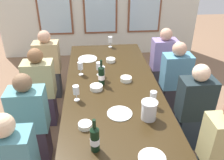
% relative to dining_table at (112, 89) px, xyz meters
% --- Properties ---
extents(ground_plane, '(12.00, 12.00, 0.00)m').
position_rel_dining_table_xyz_m(ground_plane, '(0.00, 0.00, -0.68)').
color(ground_plane, brown).
extents(dining_table, '(1.10, 2.62, 0.74)m').
position_rel_dining_table_xyz_m(dining_table, '(0.00, 0.00, 0.00)').
color(dining_table, black).
rests_on(dining_table, ground).
extents(white_plate_0, '(0.28, 0.28, 0.01)m').
position_rel_dining_table_xyz_m(white_plate_0, '(-0.29, 0.77, 0.06)').
color(white_plate_0, white).
rests_on(white_plate_0, dining_table).
extents(white_plate_1, '(0.22, 0.22, 0.01)m').
position_rel_dining_table_xyz_m(white_plate_1, '(0.20, -1.16, 0.06)').
color(white_plate_1, white).
rests_on(white_plate_1, dining_table).
extents(white_plate_2, '(0.25, 0.25, 0.01)m').
position_rel_dining_table_xyz_m(white_plate_2, '(0.02, -0.57, 0.06)').
color(white_plate_2, white).
rests_on(white_plate_2, dining_table).
extents(metal_pitcher, '(0.16, 0.16, 0.19)m').
position_rel_dining_table_xyz_m(metal_pitcher, '(0.28, -0.67, 0.16)').
color(metal_pitcher, silver).
rests_on(metal_pitcher, dining_table).
extents(wine_bottle_0, '(0.08, 0.08, 0.31)m').
position_rel_dining_table_xyz_m(wine_bottle_0, '(-0.12, 0.02, 0.18)').
color(wine_bottle_0, black).
rests_on(wine_bottle_0, dining_table).
extents(wine_bottle_1, '(0.08, 0.08, 0.31)m').
position_rel_dining_table_xyz_m(wine_bottle_1, '(-0.23, -1.02, 0.18)').
color(wine_bottle_1, black).
rests_on(wine_bottle_1, dining_table).
extents(tasting_bowl_0, '(0.14, 0.14, 0.05)m').
position_rel_dining_table_xyz_m(tasting_bowl_0, '(0.18, 0.07, 0.09)').
color(tasting_bowl_0, white).
rests_on(tasting_bowl_0, dining_table).
extents(tasting_bowl_1, '(0.13, 0.13, 0.05)m').
position_rel_dining_table_xyz_m(tasting_bowl_1, '(-0.32, -0.74, 0.08)').
color(tasting_bowl_1, white).
rests_on(tasting_bowl_1, dining_table).
extents(tasting_bowl_2, '(0.15, 0.15, 0.05)m').
position_rel_dining_table_xyz_m(tasting_bowl_2, '(-0.19, -0.09, 0.08)').
color(tasting_bowl_2, white).
rests_on(tasting_bowl_2, dining_table).
extents(tasting_bowl_3, '(0.13, 0.13, 0.05)m').
position_rel_dining_table_xyz_m(tasting_bowl_3, '(0.04, 0.64, 0.08)').
color(tasting_bowl_3, white).
rests_on(tasting_bowl_3, dining_table).
extents(wine_glass_0, '(0.07, 0.07, 0.17)m').
position_rel_dining_table_xyz_m(wine_glass_0, '(-0.11, 0.14, 0.18)').
color(wine_glass_0, white).
rests_on(wine_glass_0, dining_table).
extents(wine_glass_1, '(0.07, 0.07, 0.17)m').
position_rel_dining_table_xyz_m(wine_glass_1, '(-0.41, -0.29, 0.18)').
color(wine_glass_1, white).
rests_on(wine_glass_1, dining_table).
extents(wine_glass_2, '(0.07, 0.07, 0.17)m').
position_rel_dining_table_xyz_m(wine_glass_2, '(0.08, 1.22, 0.18)').
color(wine_glass_2, white).
rests_on(wine_glass_2, dining_table).
extents(wine_glass_3, '(0.07, 0.07, 0.17)m').
position_rel_dining_table_xyz_m(wine_glass_3, '(0.37, -0.47, 0.18)').
color(wine_glass_3, white).
rests_on(wine_glass_3, dining_table).
extents(wine_glass_4, '(0.07, 0.07, 0.17)m').
position_rel_dining_table_xyz_m(wine_glass_4, '(-0.15, 0.26, 0.18)').
color(wine_glass_4, white).
rests_on(wine_glass_4, dining_table).
extents(wine_glass_5, '(0.07, 0.07, 0.17)m').
position_rel_dining_table_xyz_m(wine_glass_5, '(-0.38, 0.29, 0.18)').
color(wine_glass_5, white).
rests_on(wine_glass_5, dining_table).
extents(seated_person_0, '(0.38, 0.24, 1.11)m').
position_rel_dining_table_xyz_m(seated_person_0, '(-0.92, -0.35, -0.15)').
color(seated_person_0, '#362A35').
rests_on(seated_person_0, ground).
extents(seated_person_1, '(0.38, 0.24, 1.11)m').
position_rel_dining_table_xyz_m(seated_person_1, '(0.92, -0.31, -0.15)').
color(seated_person_1, '#222E3A').
rests_on(seated_person_1, ground).
extents(seated_person_2, '(0.38, 0.24, 1.11)m').
position_rel_dining_table_xyz_m(seated_person_2, '(-0.92, 1.01, -0.15)').
color(seated_person_2, '#32363D').
rests_on(seated_person_2, ground).
extents(seated_person_3, '(0.38, 0.24, 1.11)m').
position_rel_dining_table_xyz_m(seated_person_3, '(0.92, 0.95, -0.15)').
color(seated_person_3, '#37343A').
rests_on(seated_person_3, ground).
extents(seated_person_5, '(0.38, 0.24, 1.11)m').
position_rel_dining_table_xyz_m(seated_person_5, '(0.92, -0.97, -0.15)').
color(seated_person_5, '#2D3331').
rests_on(seated_person_5, ground).
extents(seated_person_6, '(0.38, 0.24, 1.11)m').
position_rel_dining_table_xyz_m(seated_person_6, '(-0.92, 0.31, -0.15)').
color(seated_person_6, '#362B3E').
rests_on(seated_person_6, ground).
extents(seated_person_7, '(0.38, 0.24, 1.11)m').
position_rel_dining_table_xyz_m(seated_person_7, '(0.92, 0.36, -0.15)').
color(seated_person_7, '#2E2B32').
rests_on(seated_person_7, ground).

